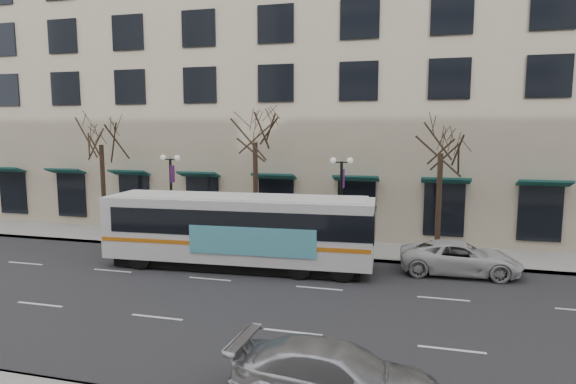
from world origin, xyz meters
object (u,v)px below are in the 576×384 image
(city_bus, at_px, (240,229))
(silver_car, at_px, (337,377))
(tree_far_mid, at_px, (255,125))
(lamp_post_right, at_px, (341,200))
(tree_far_right, at_px, (441,134))
(lamp_post_left, at_px, (171,194))
(white_pickup, at_px, (460,258))
(tree_far_left, at_px, (100,129))

(city_bus, xyz_separation_m, silver_car, (6.40, -10.57, -1.17))
(tree_far_mid, height_order, lamp_post_right, tree_far_mid)
(tree_far_right, relative_size, lamp_post_left, 1.55)
(city_bus, relative_size, white_pickup, 2.42)
(tree_far_left, height_order, silver_car, tree_far_left)
(lamp_post_left, xyz_separation_m, lamp_post_right, (10.00, 0.00, 0.00))
(tree_far_left, distance_m, silver_car, 23.50)
(tree_far_left, height_order, lamp_post_left, tree_far_left)
(lamp_post_left, distance_m, silver_car, 18.92)
(city_bus, distance_m, white_pickup, 10.42)
(tree_far_right, xyz_separation_m, lamp_post_left, (-14.99, -0.60, -3.48))
(lamp_post_right, distance_m, white_pickup, 6.65)
(city_bus, bearing_deg, white_pickup, 6.29)
(lamp_post_left, distance_m, white_pickup, 16.19)
(lamp_post_left, xyz_separation_m, city_bus, (5.68, -3.83, -1.02))
(lamp_post_right, height_order, silver_car, lamp_post_right)
(tree_far_left, distance_m, city_bus, 12.51)
(lamp_post_right, distance_m, city_bus, 5.87)
(white_pickup, bearing_deg, lamp_post_right, 68.16)
(lamp_post_left, bearing_deg, silver_car, -50.02)
(tree_far_left, xyz_separation_m, lamp_post_left, (5.01, -0.60, -3.75))
(tree_far_left, relative_size, tree_far_right, 1.03)
(lamp_post_left, relative_size, lamp_post_right, 1.00)
(lamp_post_left, relative_size, city_bus, 0.40)
(tree_far_left, relative_size, white_pickup, 1.54)
(tree_far_left, height_order, city_bus, tree_far_left)
(tree_far_mid, relative_size, tree_far_right, 1.06)
(city_bus, bearing_deg, tree_far_right, 22.45)
(tree_far_mid, bearing_deg, lamp_post_right, -6.83)
(white_pickup, bearing_deg, silver_car, 161.00)
(tree_far_right, bearing_deg, tree_far_left, 180.00)
(white_pickup, bearing_deg, city_bus, 97.60)
(tree_far_left, relative_size, tree_far_mid, 0.98)
(tree_far_mid, bearing_deg, tree_far_left, -180.00)
(tree_far_left, relative_size, lamp_post_right, 1.60)
(tree_far_left, bearing_deg, lamp_post_right, -2.29)
(tree_far_mid, xyz_separation_m, lamp_post_left, (-4.99, -0.60, -3.96))
(tree_far_right, bearing_deg, white_pickup, -71.98)
(tree_far_mid, distance_m, lamp_post_right, 6.41)
(lamp_post_right, height_order, city_bus, lamp_post_right)
(tree_far_mid, bearing_deg, silver_car, -64.73)
(silver_car, bearing_deg, tree_far_mid, 28.43)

